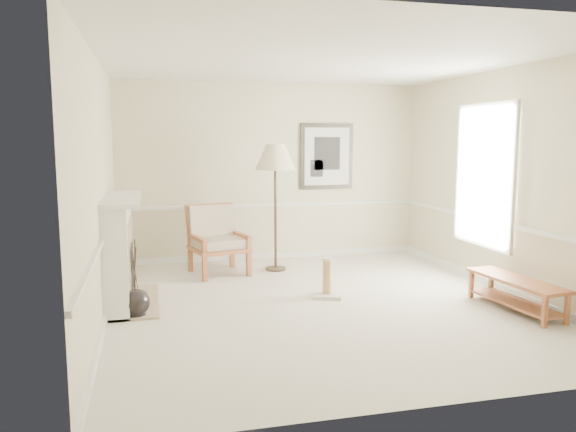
# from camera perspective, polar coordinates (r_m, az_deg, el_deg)

# --- Properties ---
(ground) EXTENTS (5.50, 5.50, 0.00)m
(ground) POSITION_cam_1_polar(r_m,az_deg,el_deg) (6.93, 3.18, -8.88)
(ground) COLOR silver
(ground) RESTS_ON ground
(room) EXTENTS (5.04, 5.54, 2.92)m
(room) POSITION_cam_1_polar(r_m,az_deg,el_deg) (6.76, 4.24, 6.74)
(room) COLOR beige
(room) RESTS_ON ground
(fireplace) EXTENTS (0.64, 1.64, 1.31)m
(fireplace) POSITION_cam_1_polar(r_m,az_deg,el_deg) (7.08, -16.75, -3.50)
(fireplace) COLOR white
(fireplace) RESTS_ON ground
(floor_vase) EXTENTS (0.31, 0.31, 0.90)m
(floor_vase) POSITION_cam_1_polar(r_m,az_deg,el_deg) (6.59, -15.15, -8.55)
(floor_vase) COLOR black
(floor_vase) RESTS_ON ground
(armchair) EXTENTS (0.93, 0.97, 1.01)m
(armchair) POSITION_cam_1_polar(r_m,az_deg,el_deg) (8.47, -7.33, -2.06)
(armchair) COLOR brown
(armchair) RESTS_ON ground
(floor_lamp) EXTENTS (0.77, 0.77, 1.92)m
(floor_lamp) POSITION_cam_1_polar(r_m,az_deg,el_deg) (8.42, -1.30, 5.65)
(floor_lamp) COLOR black
(floor_lamp) RESTS_ON ground
(bench) EXTENTS (0.53, 1.36, 0.38)m
(bench) POSITION_cam_1_polar(r_m,az_deg,el_deg) (7.11, 22.14, -6.90)
(bench) COLOR brown
(bench) RESTS_ON ground
(scratching_post) EXTENTS (0.45, 0.45, 0.50)m
(scratching_post) POSITION_cam_1_polar(r_m,az_deg,el_deg) (7.20, 4.00, -6.95)
(scratching_post) COLOR beige
(scratching_post) RESTS_ON ground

